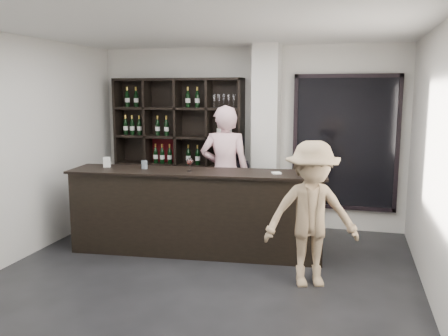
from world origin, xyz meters
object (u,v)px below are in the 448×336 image
(taster_black, at_px, (232,184))
(customer, at_px, (312,214))
(taster_pink, at_px, (225,173))
(wine_shelf, at_px, (178,151))
(tasting_counter, at_px, (196,212))

(taster_black, relative_size, customer, 0.94)
(taster_pink, height_order, taster_black, taster_pink)
(wine_shelf, xyz_separation_m, taster_black, (1.05, -0.48, -0.42))
(taster_black, bearing_deg, tasting_counter, 78.44)
(taster_pink, xyz_separation_m, customer, (1.40, -1.45, -0.17))
(tasting_counter, bearing_deg, taster_black, 70.47)
(wine_shelf, relative_size, taster_black, 1.55)
(wine_shelf, relative_size, customer, 1.45)
(tasting_counter, distance_m, taster_pink, 0.88)
(tasting_counter, bearing_deg, wine_shelf, 113.30)
(taster_black, height_order, customer, customer)
(customer, bearing_deg, tasting_counter, 138.26)
(tasting_counter, height_order, taster_black, taster_black)
(tasting_counter, height_order, taster_pink, taster_pink)
(customer, bearing_deg, taster_pink, 115.85)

